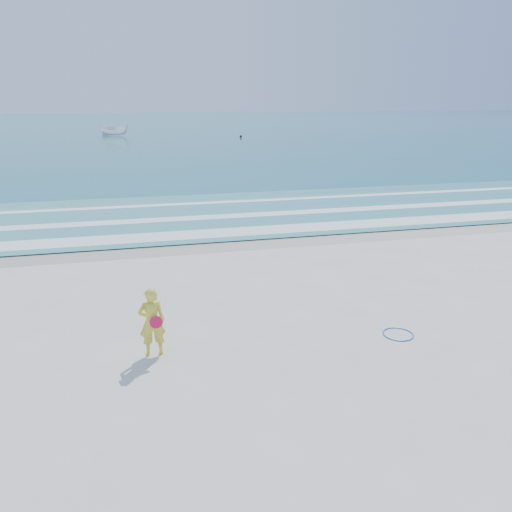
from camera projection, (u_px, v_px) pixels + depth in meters
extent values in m
plane|color=silver|center=(270.00, 358.00, 10.57)|extent=(400.00, 400.00, 0.00)
cube|color=#B2A893|center=(207.00, 244.00, 18.90)|extent=(400.00, 2.40, 0.00)
cube|color=#19727F|center=(141.00, 124.00, 107.75)|extent=(400.00, 190.00, 0.04)
cube|color=#59B7AD|center=(191.00, 214.00, 23.51)|extent=(400.00, 10.00, 0.01)
cube|color=white|center=(202.00, 234.00, 20.08)|extent=(400.00, 1.40, 0.01)
cube|color=white|center=(193.00, 218.00, 22.77)|extent=(400.00, 0.90, 0.01)
cube|color=white|center=(186.00, 204.00, 25.82)|extent=(400.00, 0.60, 0.01)
torus|color=blue|center=(398.00, 334.00, 11.62)|extent=(0.73, 0.73, 0.03)
imported|color=white|center=(114.00, 130.00, 73.14)|extent=(4.66, 3.04, 1.69)
sphere|color=black|center=(241.00, 136.00, 69.78)|extent=(0.35, 0.35, 0.35)
imported|color=yellow|center=(152.00, 322.00, 10.52)|extent=(0.57, 0.38, 1.52)
cylinder|color=#CD1241|center=(156.00, 322.00, 10.35)|extent=(0.27, 0.08, 0.27)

